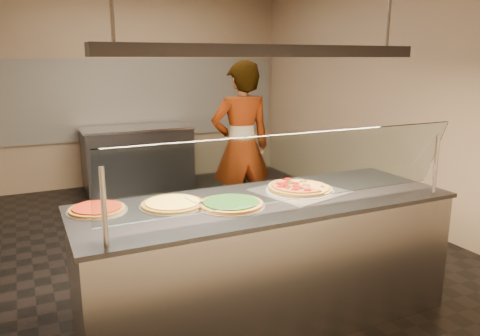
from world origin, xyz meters
name	(u,v)px	position (x,y,z in m)	size (l,w,h in m)	color
ground	(197,251)	(0.00, 0.00, -0.01)	(5.00, 6.00, 0.02)	black
wall_back	(126,86)	(0.00, 3.01, 1.50)	(5.00, 0.02, 3.00)	#9E8966
wall_front	(462,167)	(0.00, -3.01, 1.50)	(5.00, 0.02, 3.00)	#9E8966
wall_right	(396,94)	(2.51, 0.00, 1.50)	(0.02, 6.00, 3.00)	#9E8966
tile_band	(127,99)	(0.00, 2.98, 1.30)	(4.90, 0.02, 1.20)	silver
serving_counter	(266,260)	(0.02, -1.43, 0.47)	(2.69, 0.94, 0.93)	#B7B7BC
sneeze_guard	(293,169)	(0.02, -1.78, 1.23)	(2.45, 0.18, 0.54)	#B7B7BC
perforated_tray	(299,190)	(0.35, -1.35, 0.94)	(0.70, 0.70, 0.01)	silver
half_pizza_pepperoni	(286,188)	(0.23, -1.35, 0.96)	(0.35, 0.52, 0.05)	brown
half_pizza_sausage	(312,186)	(0.46, -1.35, 0.96)	(0.35, 0.52, 0.04)	brown
pizza_spinach	(231,204)	(-0.27, -1.46, 0.95)	(0.46, 0.46, 0.03)	silver
pizza_cheese	(172,203)	(-0.62, -1.28, 0.94)	(0.45, 0.45, 0.03)	silver
pizza_tomato	(97,209)	(-1.10, -1.18, 0.94)	(0.39, 0.39, 0.03)	silver
pizza_spatula	(198,201)	(-0.46, -1.35, 0.96)	(0.19, 0.23, 0.02)	#B7B7BC
prep_table	(138,158)	(0.02, 2.55, 0.47)	(1.57, 0.74, 0.93)	#424248
worker	(241,147)	(0.70, 0.41, 0.94)	(0.69, 0.45, 1.88)	#37323D
heat_lamp_housing	(269,51)	(0.02, -1.43, 1.95)	(2.30, 0.18, 0.08)	#424248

